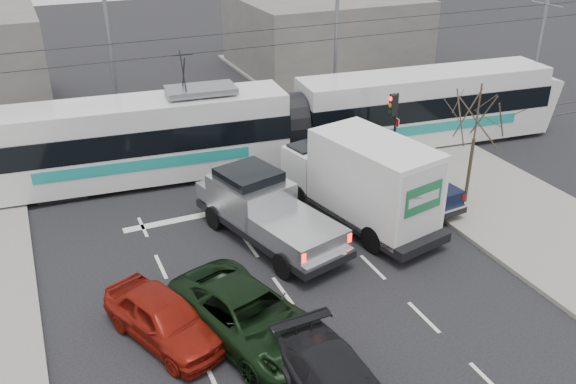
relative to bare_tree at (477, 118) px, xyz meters
name	(u,v)px	position (x,y,z in m)	size (l,w,h in m)	color
ground	(329,279)	(-7.60, -2.50, -3.79)	(120.00, 120.00, 0.00)	black
sidewalk_right	(535,223)	(1.40, -2.50, -3.72)	(6.00, 60.00, 0.15)	gray
rails	(231,167)	(-7.60, 7.50, -3.78)	(60.00, 1.60, 0.03)	#33302D
building_right	(325,33)	(4.40, 21.50, -1.29)	(12.00, 10.00, 5.00)	slate
bare_tree	(477,118)	(0.00, 0.00, 0.00)	(2.40, 2.40, 5.00)	#47382B
traffic_signal	(394,116)	(-1.13, 4.00, -1.05)	(0.44, 0.44, 3.60)	black
street_lamp_near	(333,28)	(-0.29, 11.50, 1.32)	(2.38, 0.25, 9.00)	slate
street_lamp_far	(105,39)	(-11.79, 13.50, 1.32)	(2.38, 0.25, 9.00)	slate
catenary	(228,87)	(-7.60, 7.50, 0.09)	(60.00, 0.20, 7.00)	black
tram	(291,122)	(-4.72, 7.08, -1.85)	(27.00, 5.15, 5.48)	silver
silver_pickup	(263,208)	(-8.58, 0.95, -2.58)	(3.93, 7.06, 2.43)	black
box_truck	(362,181)	(-4.72, 0.47, -2.02)	(3.88, 7.52, 3.59)	black
navy_pickup	(403,177)	(-2.13, 1.48, -2.75)	(2.38, 5.18, 2.11)	black
green_car	(249,316)	(-11.09, -4.19, -3.02)	(2.55, 5.52, 1.53)	black
red_car	(164,318)	(-13.33, -3.26, -3.06)	(1.74, 4.32, 1.47)	maroon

